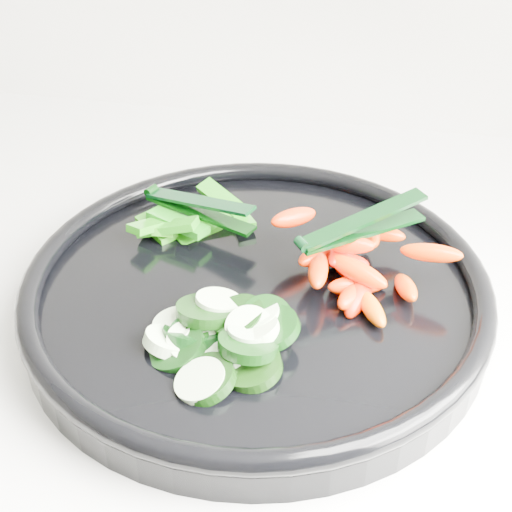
# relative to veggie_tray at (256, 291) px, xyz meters

# --- Properties ---
(veggie_tray) EXTENTS (0.47, 0.47, 0.04)m
(veggie_tray) POSITION_rel_veggie_tray_xyz_m (0.00, 0.00, 0.00)
(veggie_tray) COLOR black
(veggie_tray) RESTS_ON counter
(cucumber_pile) EXTENTS (0.12, 0.12, 0.04)m
(cucumber_pile) POSITION_rel_veggie_tray_xyz_m (-0.01, -0.07, 0.01)
(cucumber_pile) COLOR black
(cucumber_pile) RESTS_ON veggie_tray
(carrot_pile) EXTENTS (0.16, 0.13, 0.05)m
(carrot_pile) POSITION_rel_veggie_tray_xyz_m (0.07, 0.02, 0.02)
(carrot_pile) COLOR red
(carrot_pile) RESTS_ON veggie_tray
(pepper_pile) EXTENTS (0.11, 0.10, 0.04)m
(pepper_pile) POSITION_rel_veggie_tray_xyz_m (-0.08, 0.07, 0.01)
(pepper_pile) COLOR #0E6A0A
(pepper_pile) RESTS_ON veggie_tray
(tong_carrot) EXTENTS (0.10, 0.08, 0.02)m
(tong_carrot) POSITION_rel_veggie_tray_xyz_m (0.08, 0.03, 0.05)
(tong_carrot) COLOR black
(tong_carrot) RESTS_ON carrot_pile
(tong_pepper) EXTENTS (0.11, 0.06, 0.02)m
(tong_pepper) POSITION_rel_veggie_tray_xyz_m (-0.07, 0.07, 0.03)
(tong_pepper) COLOR black
(tong_pepper) RESTS_ON pepper_pile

